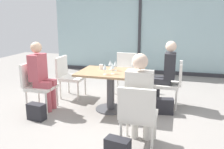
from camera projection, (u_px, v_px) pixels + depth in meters
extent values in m
plane|color=gray|center=(111.00, 109.00, 4.54)|extent=(12.00, 12.00, 0.00)
cube|color=#98B7BC|center=(140.00, 28.00, 7.22)|extent=(5.43, 0.03, 2.70)
cube|color=#2D2D33|center=(140.00, 28.00, 7.19)|extent=(0.08, 0.06, 2.70)
cube|color=#2D2D33|center=(139.00, 71.00, 7.50)|extent=(5.43, 0.10, 0.10)
cube|color=#997551|center=(111.00, 72.00, 4.37)|extent=(1.14, 0.85, 0.04)
cylinder|color=#4C4C51|center=(111.00, 92.00, 4.46)|extent=(0.14, 0.14, 0.69)
cylinder|color=#4C4C51|center=(111.00, 109.00, 4.54)|extent=(0.56, 0.56, 0.02)
cube|color=silver|center=(42.00, 88.00, 4.46)|extent=(0.46, 0.46, 0.06)
cube|color=silver|center=(29.00, 74.00, 4.47)|extent=(0.05, 0.46, 0.42)
cylinder|color=silver|center=(46.00, 104.00, 4.28)|extent=(0.04, 0.04, 0.39)
cylinder|color=silver|center=(57.00, 97.00, 4.65)|extent=(0.04, 0.04, 0.39)
cylinder|color=silver|center=(27.00, 102.00, 4.38)|extent=(0.04, 0.04, 0.39)
cylinder|color=silver|center=(39.00, 95.00, 4.75)|extent=(0.04, 0.04, 0.39)
cube|color=silver|center=(166.00, 85.00, 4.64)|extent=(0.46, 0.46, 0.06)
cube|color=silver|center=(181.00, 73.00, 4.52)|extent=(0.05, 0.46, 0.42)
cylinder|color=silver|center=(156.00, 92.00, 4.93)|extent=(0.04, 0.04, 0.39)
cylinder|color=silver|center=(154.00, 98.00, 4.56)|extent=(0.04, 0.04, 0.39)
cylinder|color=silver|center=(176.00, 94.00, 4.83)|extent=(0.04, 0.04, 0.39)
cylinder|color=silver|center=(176.00, 100.00, 4.45)|extent=(0.04, 0.04, 0.39)
cube|color=silver|center=(139.00, 116.00, 3.20)|extent=(0.46, 0.46, 0.06)
cube|color=silver|center=(136.00, 105.00, 2.91)|extent=(0.46, 0.05, 0.42)
cylinder|color=silver|center=(155.00, 127.00, 3.39)|extent=(0.04, 0.04, 0.39)
cylinder|color=silver|center=(127.00, 123.00, 3.49)|extent=(0.04, 0.04, 0.39)
cylinder|color=silver|center=(152.00, 140.00, 3.02)|extent=(0.04, 0.04, 0.39)
cylinder|color=silver|center=(121.00, 136.00, 3.12)|extent=(0.04, 0.04, 0.39)
cube|color=silver|center=(124.00, 74.00, 5.49)|extent=(0.46, 0.46, 0.06)
cube|color=silver|center=(127.00, 62.00, 5.67)|extent=(0.46, 0.05, 0.42)
cylinder|color=silver|center=(113.00, 85.00, 5.41)|extent=(0.04, 0.04, 0.39)
cylinder|color=silver|center=(131.00, 87.00, 5.31)|extent=(0.04, 0.04, 0.39)
cylinder|color=silver|center=(118.00, 81.00, 5.79)|extent=(0.04, 0.04, 0.39)
cylinder|color=silver|center=(134.00, 82.00, 5.68)|extent=(0.04, 0.04, 0.39)
cube|color=silver|center=(73.00, 78.00, 5.15)|extent=(0.46, 0.46, 0.06)
cube|color=silver|center=(62.00, 66.00, 5.16)|extent=(0.05, 0.46, 0.42)
cylinder|color=silver|center=(78.00, 92.00, 4.96)|extent=(0.04, 0.04, 0.39)
cylinder|color=silver|center=(85.00, 86.00, 5.33)|extent=(0.04, 0.04, 0.39)
cylinder|color=silver|center=(60.00, 90.00, 5.06)|extent=(0.04, 0.04, 0.39)
cylinder|color=silver|center=(69.00, 85.00, 5.44)|extent=(0.04, 0.04, 0.39)
cylinder|color=#B24C56|center=(48.00, 100.00, 4.38)|extent=(0.11, 0.11, 0.45)
cube|color=#B24C56|center=(42.00, 85.00, 4.34)|extent=(0.32, 0.13, 0.11)
cylinder|color=#B24C56|center=(53.00, 97.00, 4.55)|extent=(0.11, 0.11, 0.45)
cube|color=#B24C56|center=(48.00, 82.00, 4.51)|extent=(0.32, 0.13, 0.11)
cube|color=#B24C56|center=(38.00, 67.00, 4.39)|extent=(0.20, 0.34, 0.48)
sphere|color=#D8AD8C|center=(36.00, 47.00, 4.30)|extent=(0.20, 0.20, 0.20)
cylinder|color=#28282D|center=(157.00, 92.00, 4.81)|extent=(0.11, 0.11, 0.45)
cube|color=#28282D|center=(163.00, 79.00, 4.72)|extent=(0.32, 0.13, 0.11)
cylinder|color=#28282D|center=(156.00, 95.00, 4.65)|extent=(0.11, 0.11, 0.45)
cube|color=#28282D|center=(162.00, 81.00, 4.56)|extent=(0.32, 0.13, 0.11)
cube|color=#28282D|center=(170.00, 66.00, 4.54)|extent=(0.20, 0.34, 0.48)
sphere|color=beige|center=(171.00, 46.00, 4.45)|extent=(0.20, 0.20, 0.20)
cylinder|color=silver|center=(147.00, 125.00, 3.39)|extent=(0.11, 0.11, 0.45)
cube|color=silver|center=(147.00, 108.00, 3.23)|extent=(0.13, 0.32, 0.11)
cylinder|color=silver|center=(135.00, 123.00, 3.44)|extent=(0.11, 0.11, 0.45)
cube|color=silver|center=(134.00, 107.00, 3.28)|extent=(0.13, 0.32, 0.11)
cube|color=silver|center=(139.00, 89.00, 3.07)|extent=(0.34, 0.20, 0.48)
sphere|color=beige|center=(140.00, 61.00, 2.98)|extent=(0.20, 0.20, 0.20)
cylinder|color=silver|center=(110.00, 70.00, 4.50)|extent=(0.06, 0.06, 0.00)
cylinder|color=silver|center=(110.00, 67.00, 4.49)|extent=(0.01, 0.01, 0.08)
cone|color=silver|center=(110.00, 63.00, 4.47)|extent=(0.07, 0.07, 0.09)
cylinder|color=silver|center=(115.00, 70.00, 4.44)|extent=(0.06, 0.06, 0.00)
cylinder|color=silver|center=(115.00, 68.00, 4.43)|extent=(0.01, 0.01, 0.08)
cone|color=silver|center=(115.00, 63.00, 4.41)|extent=(0.07, 0.07, 0.09)
cylinder|color=silver|center=(105.00, 74.00, 4.15)|extent=(0.06, 0.06, 0.00)
cylinder|color=silver|center=(105.00, 72.00, 4.13)|extent=(0.01, 0.01, 0.08)
cone|color=silver|center=(105.00, 67.00, 4.11)|extent=(0.07, 0.07, 0.09)
cylinder|color=silver|center=(113.00, 73.00, 4.20)|extent=(0.06, 0.06, 0.00)
cylinder|color=silver|center=(113.00, 71.00, 4.19)|extent=(0.01, 0.01, 0.08)
cone|color=silver|center=(113.00, 66.00, 4.17)|extent=(0.07, 0.07, 0.09)
cylinder|color=silver|center=(133.00, 69.00, 4.56)|extent=(0.06, 0.06, 0.00)
cylinder|color=silver|center=(133.00, 67.00, 4.55)|extent=(0.01, 0.01, 0.08)
cone|color=silver|center=(133.00, 62.00, 4.53)|extent=(0.07, 0.07, 0.09)
cylinder|color=white|center=(101.00, 67.00, 4.55)|extent=(0.08, 0.08, 0.09)
cube|color=black|center=(133.00, 70.00, 4.46)|extent=(0.12, 0.16, 0.01)
cube|color=#232328|center=(37.00, 112.00, 4.06)|extent=(0.32, 0.20, 0.28)
cube|color=#232328|center=(165.00, 106.00, 4.31)|extent=(0.32, 0.21, 0.28)
cube|color=#232328|center=(118.00, 149.00, 2.92)|extent=(0.32, 0.21, 0.28)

